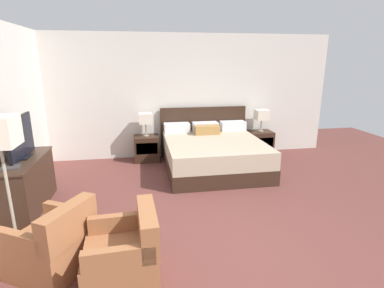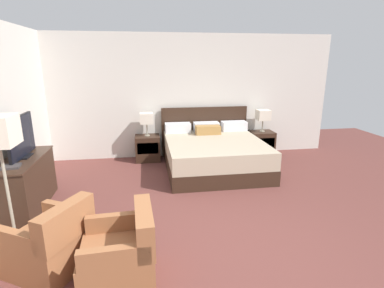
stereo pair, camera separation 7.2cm
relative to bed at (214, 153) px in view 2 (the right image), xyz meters
The scene contains 12 objects.
ground_plane 3.00m from the bed, 99.92° to the right, with size 11.86×11.86×0.00m, color brown.
wall_back 1.54m from the bed, 116.33° to the left, with size 6.86×0.06×2.69m, color beige.
bed is the anchor object (origin of this frame).
nightstand_left 1.49m from the bed, 150.64° to the left, with size 0.52×0.44×0.55m.
nightstand_right 1.49m from the bed, 29.36° to the left, with size 0.52×0.44×0.55m.
table_lamp_left 1.61m from the bed, 150.59° to the left, with size 0.28×0.28×0.50m.
table_lamp_right 1.61m from the bed, 29.41° to the left, with size 0.28×0.28×0.50m.
dresser 3.31m from the bed, 158.63° to the right, with size 0.48×1.31×0.76m.
tv 3.37m from the bed, 159.76° to the right, with size 0.18×0.89×0.60m.
book_red_cover 3.50m from the bed, 152.70° to the right, with size 0.22×0.20×0.03m, color #383333.
armchair_by_window 3.57m from the bed, 130.83° to the right, with size 0.94×0.93×0.76m.
armchair_companion 3.41m from the bed, 118.00° to the right, with size 0.72×0.71×0.76m.
Camera 2 is at (-0.80, -2.65, 2.11)m, focal length 28.00 mm.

